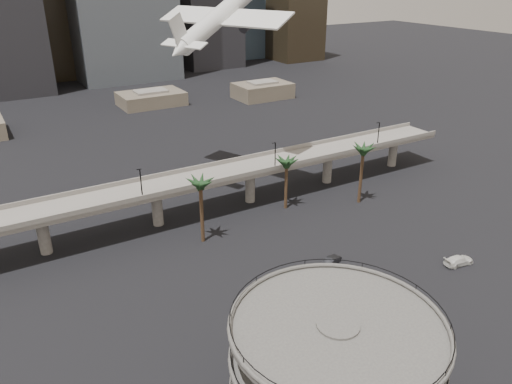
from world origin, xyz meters
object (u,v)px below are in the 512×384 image
parking_ramp (334,373)px  airborne_jet (225,13)px  car_b (332,261)px  car_a (272,320)px  car_c (459,260)px  overpass (205,181)px

parking_ramp → airborne_jet: size_ratio=0.65×
car_b → airborne_jet: bearing=-25.6°
car_a → car_c: size_ratio=0.74×
car_b → car_c: 22.81m
parking_ramp → car_c: 46.91m
overpass → car_c: size_ratio=22.74×
overpass → airborne_jet: bearing=46.5°
parking_ramp → car_a: 22.65m
airborne_jet → car_a: size_ratio=8.04×
airborne_jet → car_b: bearing=-116.9°
airborne_jet → car_b: size_ratio=7.15×
overpass → car_a: size_ratio=30.58×
parking_ramp → car_c: parking_ramp is taller
parking_ramp → car_b: bearing=50.9°
parking_ramp → airborne_jet: 82.12m
airborne_jet → parking_ramp: bearing=-133.3°
airborne_jet → car_b: (-2.32, -43.64, -38.92)m
car_c → car_a: bearing=92.7°
overpass → airborne_jet: (12.47, 13.13, 32.37)m
airborne_jet → car_b: 58.52m
parking_ramp → car_a: size_ratio=5.22×
car_a → car_b: 19.85m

